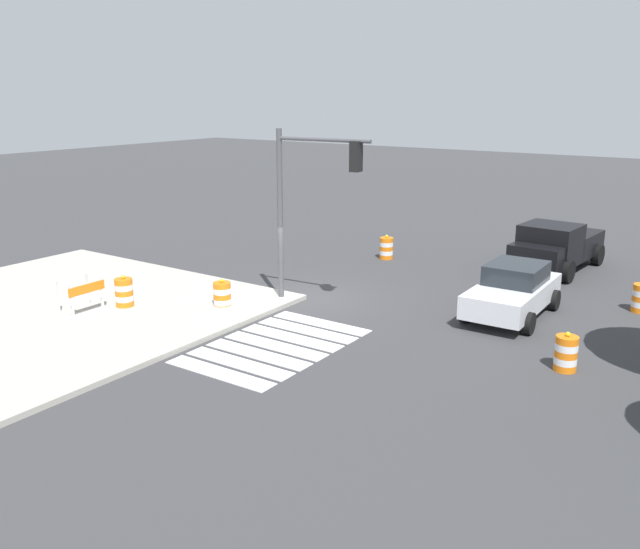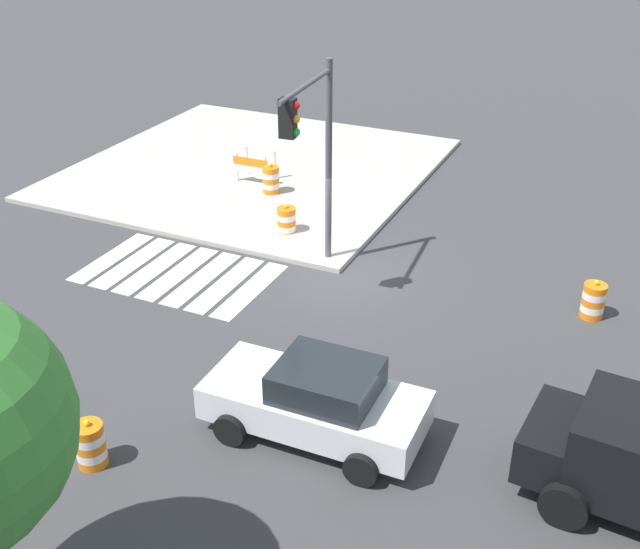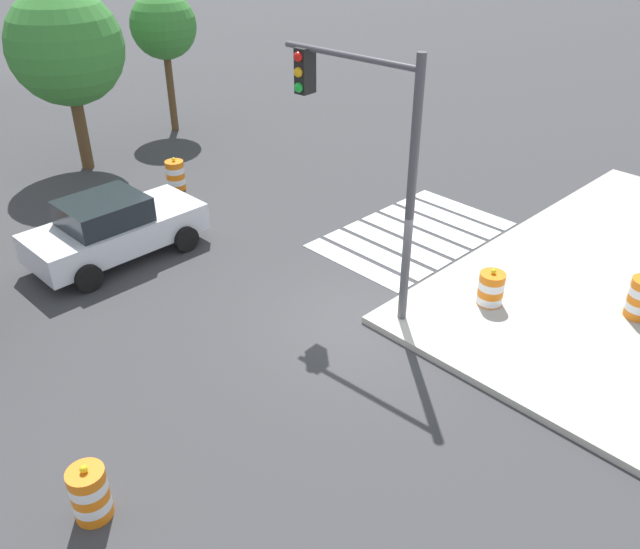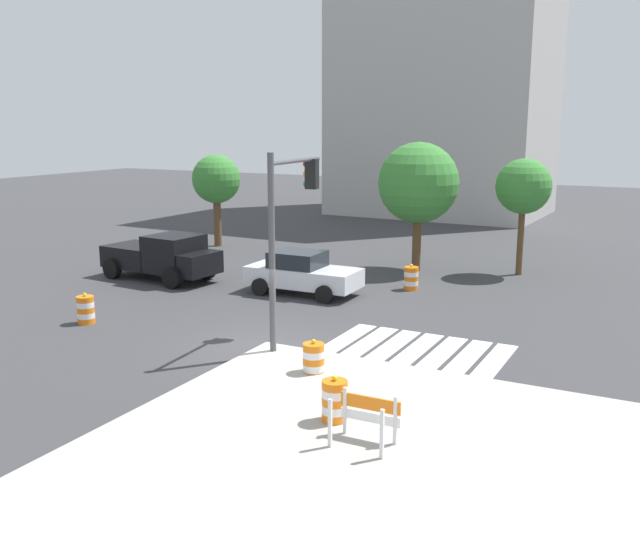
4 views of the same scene
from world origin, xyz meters
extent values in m
plane|color=#38383A|center=(0.00, 0.00, 0.00)|extent=(120.00, 120.00, 0.00)
cube|color=#ADA89E|center=(6.00, -6.00, 0.07)|extent=(12.00, 12.00, 0.15)
cube|color=silver|center=(1.75, 1.80, 0.01)|extent=(0.60, 3.20, 0.02)
cube|color=silver|center=(2.50, 1.80, 0.01)|extent=(0.60, 3.20, 0.02)
cube|color=silver|center=(3.25, 1.80, 0.01)|extent=(0.60, 3.20, 0.02)
cube|color=silver|center=(4.00, 1.80, 0.01)|extent=(0.60, 3.20, 0.02)
cube|color=silver|center=(4.75, 1.80, 0.01)|extent=(0.60, 3.20, 0.02)
cube|color=silver|center=(5.50, 1.80, 0.01)|extent=(0.60, 3.20, 0.02)
cube|color=silver|center=(6.25, 1.80, 0.01)|extent=(0.60, 3.20, 0.02)
cube|color=silver|center=(-2.19, 6.26, 0.68)|extent=(4.33, 1.91, 0.70)
cube|color=#1E2328|center=(-2.44, 6.25, 1.33)|extent=(1.92, 1.63, 0.60)
cylinder|color=black|center=(-0.86, 7.23, 0.33)|extent=(0.66, 0.25, 0.66)
cylinder|color=black|center=(-0.83, 5.33, 0.33)|extent=(0.66, 0.25, 0.66)
cylinder|color=black|center=(-3.56, 7.19, 0.33)|extent=(0.66, 0.25, 0.66)
cylinder|color=black|center=(-3.53, 5.29, 0.33)|extent=(0.66, 0.25, 0.66)
cube|color=black|center=(-10.01, 5.89, 0.87)|extent=(2.66, 2.20, 0.90)
cube|color=black|center=(-7.92, 5.72, 1.17)|extent=(2.06, 2.15, 1.50)
cube|color=black|center=(-6.82, 5.62, 0.87)|extent=(1.55, 2.01, 0.90)
cylinder|color=black|center=(-7.04, 6.67, 0.42)|extent=(0.86, 0.37, 0.84)
cylinder|color=black|center=(-7.21, 4.63, 0.42)|extent=(0.86, 0.37, 0.84)
cylinder|color=black|center=(-10.42, 6.95, 0.42)|extent=(0.86, 0.37, 0.84)
cylinder|color=black|center=(-10.60, 4.92, 0.42)|extent=(0.86, 0.37, 0.84)
cylinder|color=orange|center=(-6.54, -0.58, 0.09)|extent=(0.56, 0.56, 0.18)
cylinder|color=white|center=(-6.54, -0.58, 0.27)|extent=(0.56, 0.56, 0.18)
cylinder|color=orange|center=(-6.54, -0.58, 0.45)|extent=(0.56, 0.56, 0.18)
cylinder|color=white|center=(-6.54, -0.58, 0.63)|extent=(0.56, 0.56, 0.18)
cylinder|color=orange|center=(-6.54, -0.58, 0.81)|extent=(0.56, 0.56, 0.18)
sphere|color=yellow|center=(-6.54, -0.58, 0.96)|extent=(0.12, 0.12, 0.12)
cylinder|color=orange|center=(2.41, -1.59, 0.09)|extent=(0.56, 0.56, 0.18)
cylinder|color=white|center=(2.41, -1.59, 0.27)|extent=(0.56, 0.56, 0.18)
cylinder|color=orange|center=(2.41, -1.59, 0.45)|extent=(0.56, 0.56, 0.18)
cylinder|color=white|center=(2.41, -1.59, 0.63)|extent=(0.56, 0.56, 0.18)
cylinder|color=orange|center=(2.41, -1.59, 0.81)|extent=(0.56, 0.56, 0.18)
sphere|color=yellow|center=(2.41, -1.59, 0.96)|extent=(0.12, 0.12, 0.12)
cylinder|color=orange|center=(1.20, 8.81, 0.09)|extent=(0.56, 0.56, 0.18)
cylinder|color=white|center=(1.20, 8.81, 0.27)|extent=(0.56, 0.56, 0.18)
cylinder|color=orange|center=(1.20, 8.81, 0.45)|extent=(0.56, 0.56, 0.18)
cylinder|color=white|center=(1.20, 8.81, 0.63)|extent=(0.56, 0.56, 0.18)
cylinder|color=orange|center=(1.20, 8.81, 0.81)|extent=(0.56, 0.56, 0.18)
sphere|color=yellow|center=(1.20, 8.81, 0.96)|extent=(0.12, 0.12, 0.12)
cylinder|color=orange|center=(-4.91, 9.50, 0.09)|extent=(0.56, 0.56, 0.18)
cylinder|color=orange|center=(4.25, -4.08, 0.24)|extent=(0.56, 0.56, 0.18)
cylinder|color=white|center=(4.25, -4.08, 0.42)|extent=(0.56, 0.56, 0.18)
cylinder|color=orange|center=(4.25, -4.08, 0.60)|extent=(0.56, 0.56, 0.18)
cylinder|color=white|center=(4.25, -4.08, 0.78)|extent=(0.56, 0.56, 0.18)
cylinder|color=orange|center=(4.25, -4.08, 0.96)|extent=(0.56, 0.56, 0.18)
sphere|color=yellow|center=(4.25, -4.08, 1.11)|extent=(0.12, 0.12, 0.12)
cube|color=silver|center=(4.73, -4.57, 0.65)|extent=(0.07, 0.07, 1.00)
cube|color=silver|center=(4.73, -5.27, 0.65)|extent=(0.07, 0.07, 1.00)
cube|color=silver|center=(5.83, -4.56, 0.65)|extent=(0.07, 0.07, 1.00)
cube|color=silver|center=(5.83, -5.26, 0.65)|extent=(0.07, 0.07, 1.00)
cube|color=orange|center=(5.28, -4.55, 0.90)|extent=(1.30, 0.05, 0.28)
cube|color=white|center=(5.28, -4.55, 0.60)|extent=(1.30, 0.05, 0.20)
cylinder|color=#4C4C51|center=(0.60, -0.60, 2.90)|extent=(0.18, 0.18, 5.50)
cylinder|color=#4C4C51|center=(0.48, 1.00, 5.35)|extent=(0.36, 3.20, 0.12)
cube|color=black|center=(0.39, 2.11, 4.90)|extent=(0.38, 0.31, 0.90)
sphere|color=red|center=(0.21, 2.10, 5.20)|extent=(0.20, 0.20, 0.20)
sphere|color=#F2A514|center=(0.21, 2.10, 4.90)|extent=(0.20, 0.20, 0.20)
sphere|color=green|center=(0.21, 2.10, 4.60)|extent=(0.20, 0.20, 0.20)
camera|label=1|loc=(17.58, 12.61, 6.74)|focal=37.79mm
camera|label=2|loc=(-7.37, 17.22, 10.09)|focal=43.83mm
camera|label=3|loc=(-8.75, -7.67, 8.17)|focal=37.01mm
camera|label=4|loc=(10.60, -16.98, 6.46)|focal=40.09mm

